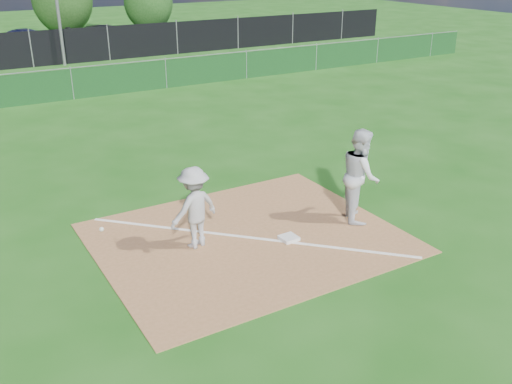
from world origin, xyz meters
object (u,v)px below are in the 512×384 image
play_at_first (194,208)px  tree_right (148,2)px  first_base (289,238)px  car_mid (34,42)px  runner (360,175)px  car_right (109,36)px

play_at_first → tree_right: 33.39m
first_base → tree_right: size_ratio=0.08×
play_at_first → car_mid: 25.54m
first_base → runner: 2.15m
tree_right → first_base: bearing=-106.2°
car_mid → tree_right: bearing=-69.4°
car_mid → tree_right: tree_right is taller
play_at_first → runner: size_ratio=1.25×
car_right → first_base: bearing=162.8°
runner → tree_right: size_ratio=0.50×
runner → car_mid: bearing=33.4°
runner → car_right: (2.71, 26.59, -0.33)m
first_base → car_right: bearing=80.2°
runner → car_mid: runner is taller
car_mid → car_right: bearing=-96.2°
play_at_first → tree_right: tree_right is taller
car_right → car_mid: bearing=88.8°
play_at_first → car_right: 26.72m
car_right → tree_right: (4.75, 5.51, 1.42)m
runner → car_right: bearing=23.8°
play_at_first → first_base: bearing=-23.3°
play_at_first → car_mid: bearing=85.7°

